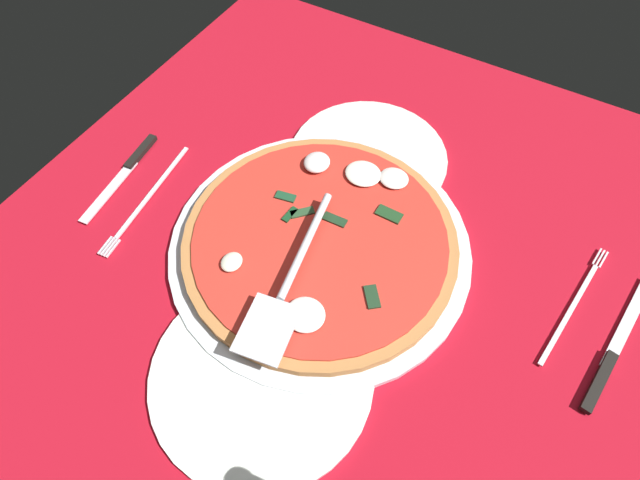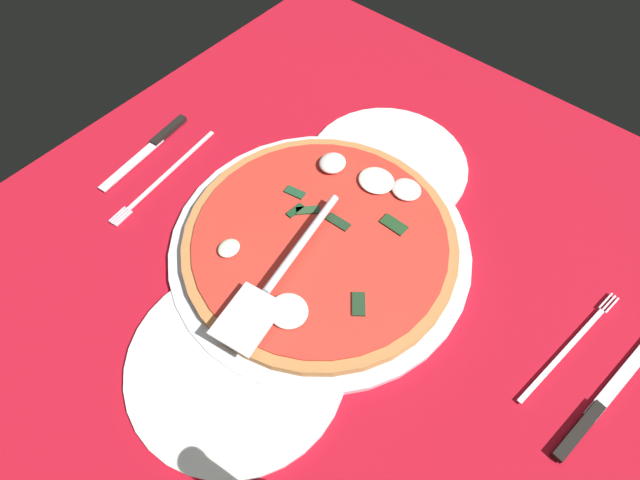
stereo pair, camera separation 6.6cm
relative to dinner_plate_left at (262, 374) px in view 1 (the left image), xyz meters
The scene contains 9 objects.
ground_plane 19.34cm from the dinner_plate_left, ahead, with size 93.53×93.53×0.80cm, color #AE0F1F.
checker_pattern 19.32cm from the dinner_plate_left, ahead, with size 93.53×93.53×0.10cm.
pizza_pan 18.43cm from the dinner_plate_left, ahead, with size 39.54×39.54×1.28cm, color silver.
dinner_plate_left is the anchor object (origin of this frame).
dinner_plate_right 36.17cm from the dinner_plate_left, ahead, with size 23.45×23.45×1.00cm, color silver.
pizza 18.68cm from the dinner_plate_left, ahead, with size 35.74×35.74×3.04cm.
pizza_server 11.22cm from the dinner_plate_left, 13.24° to the left, with size 23.96×7.23×1.00cm.
place_setting_near 39.79cm from the dinner_plate_left, 52.07° to the right, with size 22.57×15.95×1.40cm.
place_setting_far 34.37cm from the dinner_plate_left, 65.29° to the left, with size 21.34×14.78×1.40cm.
Camera 1 is at (-33.08, -14.40, 57.73)cm, focal length 28.85 mm.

